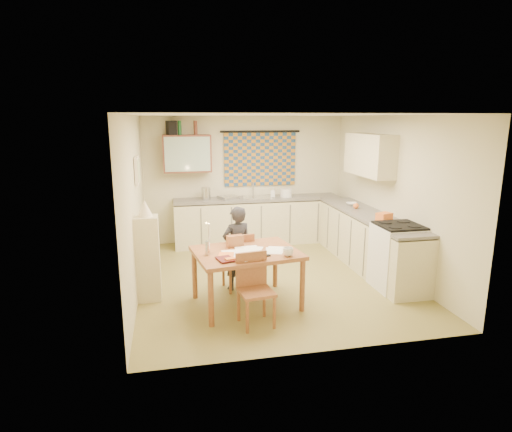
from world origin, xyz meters
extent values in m
cube|color=olive|center=(0.00, 0.00, -0.01)|extent=(4.00, 4.50, 0.02)
cube|color=white|center=(0.00, 0.00, 2.51)|extent=(4.00, 4.50, 0.02)
cube|color=beige|center=(0.00, 2.26, 1.25)|extent=(4.00, 0.02, 2.50)
cube|color=beige|center=(0.00, -2.26, 1.25)|extent=(4.00, 0.02, 2.50)
cube|color=beige|center=(-2.01, 0.00, 1.25)|extent=(0.02, 4.50, 2.50)
cube|color=beige|center=(2.01, 0.00, 1.25)|extent=(0.02, 4.50, 2.50)
cube|color=navy|center=(0.30, 2.22, 1.65)|extent=(1.45, 0.03, 1.05)
cylinder|color=black|center=(0.30, 2.20, 2.20)|extent=(1.60, 0.04, 0.04)
cube|color=brown|center=(-1.15, 2.08, 1.80)|extent=(0.90, 0.34, 0.70)
cube|color=#99B2A5|center=(-1.15, 1.91, 1.80)|extent=(0.84, 0.02, 0.64)
cube|color=beige|center=(1.83, 0.55, 1.85)|extent=(0.34, 1.30, 0.70)
cube|color=beige|center=(-1.97, 0.40, 1.70)|extent=(0.04, 0.50, 0.40)
cube|color=beige|center=(-1.95, 0.40, 1.70)|extent=(0.01, 0.42, 0.32)
cube|color=beige|center=(0.20, 1.95, 0.43)|extent=(3.30, 0.60, 0.86)
cube|color=#565351|center=(0.20, 1.95, 0.90)|extent=(3.30, 0.62, 0.04)
cube|color=beige|center=(1.70, 0.18, 0.43)|extent=(0.60, 2.95, 0.86)
cube|color=#565351|center=(1.70, 0.18, 0.90)|extent=(0.62, 2.95, 0.04)
cube|color=white|center=(1.70, -0.78, 0.47)|extent=(0.63, 0.63, 0.94)
cube|color=black|center=(1.70, -0.78, 0.95)|extent=(0.59, 0.59, 0.03)
cube|color=silver|center=(0.19, 1.95, 0.88)|extent=(0.62, 0.54, 0.10)
cylinder|color=silver|center=(0.14, 2.13, 1.06)|extent=(0.04, 0.04, 0.28)
cube|color=silver|center=(-0.39, 1.95, 0.95)|extent=(0.44, 0.41, 0.06)
cylinder|color=silver|center=(-0.82, 1.95, 1.04)|extent=(0.22, 0.22, 0.24)
cylinder|color=white|center=(0.78, 1.95, 1.00)|extent=(0.31, 0.31, 0.16)
imported|color=white|center=(0.52, 2.00, 1.01)|extent=(0.14, 0.14, 0.18)
imported|color=white|center=(1.70, 0.88, 0.94)|extent=(0.25, 0.25, 0.05)
cube|color=orange|center=(1.70, -0.33, 0.98)|extent=(0.26, 0.23, 0.12)
sphere|color=orange|center=(1.65, 0.58, 0.97)|extent=(0.10, 0.10, 0.10)
cube|color=black|center=(-1.42, 2.08, 2.28)|extent=(0.21, 0.24, 0.26)
cylinder|color=#195926|center=(-1.27, 2.08, 2.28)|extent=(0.08, 0.08, 0.26)
cylinder|color=brown|center=(-0.98, 2.08, 2.28)|extent=(0.09, 0.09, 0.26)
cube|color=brown|center=(-0.55, -0.90, 0.72)|extent=(1.47, 1.20, 0.05)
cube|color=brown|center=(-0.58, -0.32, 0.42)|extent=(0.45, 0.45, 0.04)
cube|color=brown|center=(-0.55, -0.49, 0.65)|extent=(0.39, 0.10, 0.42)
cube|color=brown|center=(-0.55, -1.50, 0.42)|extent=(0.44, 0.44, 0.04)
cube|color=brown|center=(-0.57, -1.32, 0.66)|extent=(0.40, 0.09, 0.43)
imported|color=black|center=(-0.59, -0.33, 0.62)|extent=(0.61, 0.54, 1.24)
cube|color=beige|center=(-1.84, -0.46, 0.59)|extent=(0.32, 0.30, 1.18)
cone|color=beige|center=(-1.84, -0.46, 1.29)|extent=(0.20, 0.20, 0.22)
cube|color=brown|center=(-0.67, -0.68, 0.83)|extent=(0.23, 0.14, 0.16)
imported|color=white|center=(-0.07, -1.20, 0.80)|extent=(0.24, 0.24, 0.11)
imported|color=maroon|center=(-0.97, -1.24, 0.76)|extent=(0.30, 0.34, 0.02)
imported|color=orange|center=(-0.94, -1.06, 0.76)|extent=(0.31, 0.35, 0.02)
cube|color=orange|center=(-0.82, -1.26, 0.77)|extent=(0.14, 0.11, 0.04)
cube|color=black|center=(-0.36, -1.17, 0.76)|extent=(0.14, 0.07, 0.02)
cylinder|color=silver|center=(-1.07, -0.95, 0.84)|extent=(0.06, 0.06, 0.18)
cylinder|color=white|center=(-1.04, -0.90, 1.04)|extent=(0.03, 0.03, 0.22)
sphere|color=#FFCC66|center=(-1.07, -0.93, 1.16)|extent=(0.02, 0.02, 0.02)
cube|color=white|center=(-0.20, -0.96, 0.75)|extent=(0.28, 0.34, 0.00)
cube|color=white|center=(-0.17, -0.93, 0.75)|extent=(0.29, 0.35, 0.00)
cube|color=white|center=(-0.52, -1.08, 0.75)|extent=(0.29, 0.35, 0.00)
cube|color=white|center=(-0.45, -0.87, 0.76)|extent=(0.31, 0.36, 0.00)
cube|color=white|center=(-0.48, -1.05, 0.76)|extent=(0.24, 0.32, 0.00)
cube|color=white|center=(-0.77, -0.98, 0.76)|extent=(0.22, 0.31, 0.00)
cube|color=white|center=(-0.59, -0.87, 0.76)|extent=(0.23, 0.31, 0.00)
cube|color=white|center=(-0.62, -0.96, 0.76)|extent=(0.33, 0.36, 0.00)
cube|color=white|center=(-0.64, -1.19, 0.76)|extent=(0.33, 0.36, 0.00)
cube|color=white|center=(-0.67, -0.99, 0.77)|extent=(0.31, 0.35, 0.00)
cube|color=white|center=(-0.61, -1.03, 0.77)|extent=(0.24, 0.32, 0.00)
cube|color=white|center=(-0.48, -0.88, 0.77)|extent=(0.23, 0.31, 0.00)
camera|label=1|loc=(-1.51, -6.18, 2.45)|focal=30.00mm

